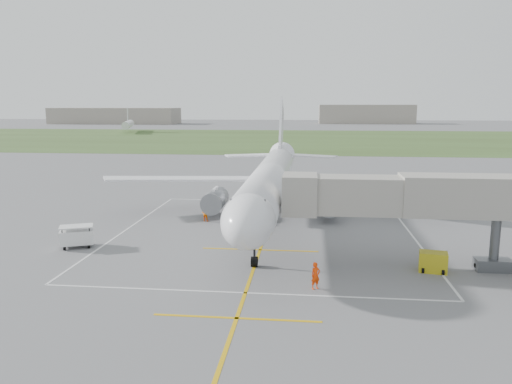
# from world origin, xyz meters

# --- Properties ---
(ground) EXTENTS (700.00, 700.00, 0.00)m
(ground) POSITION_xyz_m (0.00, 0.00, 0.00)
(ground) COLOR #5E5E60
(ground) RESTS_ON ground
(grass_strip) EXTENTS (700.00, 120.00, 0.02)m
(grass_strip) POSITION_xyz_m (0.00, 130.00, 0.01)
(grass_strip) COLOR #364B20
(grass_strip) RESTS_ON ground
(apron_markings) EXTENTS (28.20, 60.00, 0.01)m
(apron_markings) POSITION_xyz_m (0.00, -5.82, 0.01)
(apron_markings) COLOR #D1A00C
(apron_markings) RESTS_ON ground
(airliner) EXTENTS (38.93, 46.75, 13.52)m
(airliner) POSITION_xyz_m (-0.00, 0.75, 4.39)
(airliner) COLOR white
(airliner) RESTS_ON ground
(jet_bridge) EXTENTS (23.40, 5.00, 7.20)m
(jet_bridge) POSITION_xyz_m (15.72, -13.50, 4.74)
(jet_bridge) COLOR gray
(jet_bridge) RESTS_ON ground
(gpu_unit) EXTENTS (2.23, 1.75, 1.51)m
(gpu_unit) POSITION_xyz_m (13.43, -14.26, 0.75)
(gpu_unit) COLOR #AEA115
(gpu_unit) RESTS_ON ground
(baggage_cart) EXTENTS (3.20, 2.59, 1.93)m
(baggage_cart) POSITION_xyz_m (-16.04, -10.91, 0.99)
(baggage_cart) COLOR silver
(baggage_cart) RESTS_ON ground
(ramp_worker_nose) EXTENTS (0.81, 0.74, 1.86)m
(ramp_worker_nose) POSITION_xyz_m (4.64, -18.74, 0.93)
(ramp_worker_nose) COLOR #FC3E07
(ramp_worker_nose) RESTS_ON ground
(ramp_worker_wing) EXTENTS (1.01, 0.88, 1.76)m
(ramp_worker_wing) POSITION_xyz_m (-6.88, 0.05, 0.88)
(ramp_worker_wing) COLOR orange
(ramp_worker_wing) RESTS_ON ground
(distant_hangars) EXTENTS (345.00, 49.00, 12.00)m
(distant_hangars) POSITION_xyz_m (-16.15, 265.19, 5.17)
(distant_hangars) COLOR gray
(distant_hangars) RESTS_ON ground
(distant_aircraft) EXTENTS (187.26, 37.42, 8.85)m
(distant_aircraft) POSITION_xyz_m (9.89, 168.72, 3.59)
(distant_aircraft) COLOR white
(distant_aircraft) RESTS_ON ground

